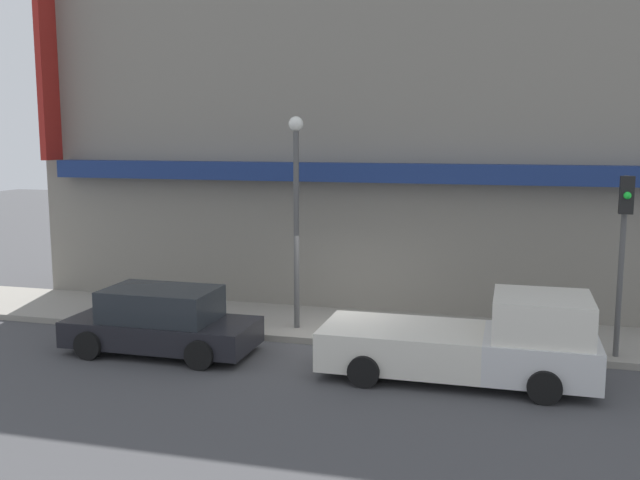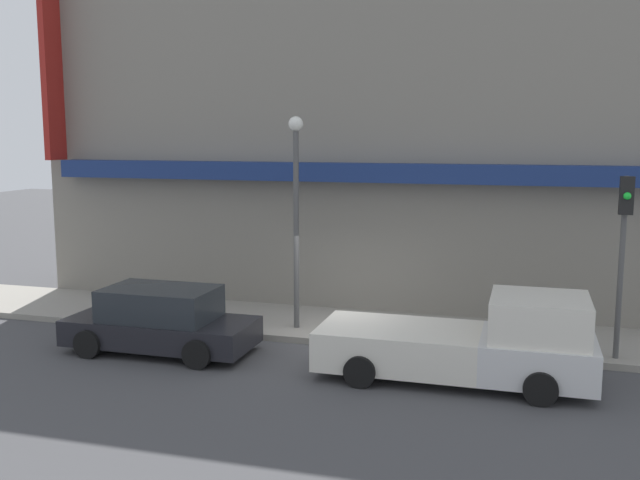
% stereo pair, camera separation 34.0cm
% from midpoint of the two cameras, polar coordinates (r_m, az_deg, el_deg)
% --- Properties ---
extents(ground_plane, '(80.00, 80.00, 0.00)m').
position_cam_midpoint_polar(ground_plane, '(17.09, 0.54, -8.53)').
color(ground_plane, '#424244').
extents(sidewalk, '(36.00, 3.12, 0.16)m').
position_cam_midpoint_polar(sidewalk, '(18.52, 1.77, -6.93)').
color(sidewalk, gray).
rests_on(sidewalk, ground).
extents(building, '(19.80, 3.80, 11.52)m').
position_cam_midpoint_polar(building, '(20.83, 3.75, 8.51)').
color(building, gray).
rests_on(building, ground).
extents(pickup_truck, '(5.54, 2.27, 1.83)m').
position_cam_midpoint_polar(pickup_truck, '(14.97, 11.71, -8.01)').
color(pickup_truck, silver).
rests_on(pickup_truck, ground).
extents(parked_car, '(4.35, 2.02, 1.51)m').
position_cam_midpoint_polar(parked_car, '(16.91, -13.11, -6.39)').
color(parked_car, black).
rests_on(parked_car, ground).
extents(fire_hydrant, '(0.22, 0.22, 0.65)m').
position_cam_midpoint_polar(fire_hydrant, '(18.41, -8.59, -5.83)').
color(fire_hydrant, '#196633').
rests_on(fire_hydrant, sidewalk).
extents(street_lamp, '(0.36, 0.36, 5.27)m').
position_cam_midpoint_polar(street_lamp, '(17.57, -2.47, 3.48)').
color(street_lamp, '#4C4C4C').
rests_on(street_lamp, sidewalk).
extents(traffic_light, '(0.28, 0.42, 3.97)m').
position_cam_midpoint_polar(traffic_light, '(16.46, 22.57, 0.40)').
color(traffic_light, '#4C4C4C').
rests_on(traffic_light, sidewalk).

